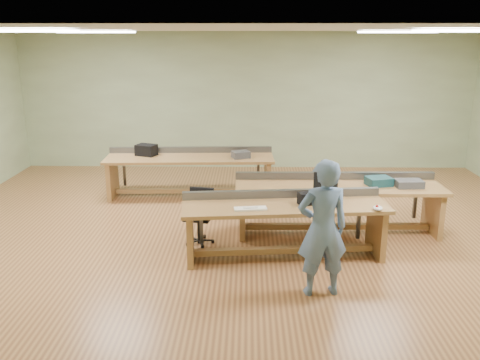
{
  "coord_description": "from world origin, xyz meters",
  "views": [
    {
      "loc": [
        0.05,
        -7.3,
        2.93
      ],
      "look_at": [
        -0.06,
        -0.6,
        1.01
      ],
      "focal_mm": 38.0,
      "sensor_mm": 36.0,
      "label": 1
    }
  ],
  "objects_px": {
    "workbench_front": "(284,218)",
    "task_chair": "(200,223)",
    "workbench_back": "(190,166)",
    "workbench_mid": "(338,197)",
    "drinks_can": "(323,183)",
    "parts_bin_teal": "(379,181)",
    "camera_bag": "(308,198)",
    "mug": "(329,182)",
    "person": "(322,228)",
    "laptop_base": "(326,201)",
    "parts_bin_grey": "(409,184)"
  },
  "relations": [
    {
      "from": "workbench_front",
      "to": "parts_bin_grey",
      "type": "height_order",
      "value": "workbench_front"
    },
    {
      "from": "person",
      "to": "parts_bin_teal",
      "type": "distance_m",
      "value": 2.24
    },
    {
      "from": "person",
      "to": "camera_bag",
      "type": "distance_m",
      "value": 1.04
    },
    {
      "from": "workbench_front",
      "to": "parts_bin_teal",
      "type": "xyz_separation_m",
      "value": [
        1.47,
        0.9,
        0.26
      ]
    },
    {
      "from": "task_chair",
      "to": "parts_bin_teal",
      "type": "relative_size",
      "value": 2.23
    },
    {
      "from": "task_chair",
      "to": "parts_bin_teal",
      "type": "bearing_deg",
      "value": 20.87
    },
    {
      "from": "workbench_back",
      "to": "laptop_base",
      "type": "relative_size",
      "value": 9.43
    },
    {
      "from": "mug",
      "to": "drinks_can",
      "type": "bearing_deg",
      "value": -150.83
    },
    {
      "from": "laptop_base",
      "to": "drinks_can",
      "type": "bearing_deg",
      "value": 84.19
    },
    {
      "from": "workbench_mid",
      "to": "mug",
      "type": "bearing_deg",
      "value": -163.22
    },
    {
      "from": "workbench_front",
      "to": "parts_bin_teal",
      "type": "height_order",
      "value": "parts_bin_teal"
    },
    {
      "from": "workbench_back",
      "to": "task_chair",
      "type": "xyz_separation_m",
      "value": [
        0.39,
        -2.26,
        -0.27
      ]
    },
    {
      "from": "parts_bin_teal",
      "to": "camera_bag",
      "type": "bearing_deg",
      "value": -142.26
    },
    {
      "from": "workbench_front",
      "to": "person",
      "type": "height_order",
      "value": "person"
    },
    {
      "from": "workbench_back",
      "to": "mug",
      "type": "height_order",
      "value": "workbench_back"
    },
    {
      "from": "person",
      "to": "parts_bin_teal",
      "type": "bearing_deg",
      "value": -129.2
    },
    {
      "from": "person",
      "to": "task_chair",
      "type": "bearing_deg",
      "value": -53.42
    },
    {
      "from": "person",
      "to": "workbench_mid",
      "type": "bearing_deg",
      "value": -114.2
    },
    {
      "from": "task_chair",
      "to": "person",
      "type": "bearing_deg",
      "value": -32.69
    },
    {
      "from": "workbench_front",
      "to": "camera_bag",
      "type": "bearing_deg",
      "value": -5.9
    },
    {
      "from": "parts_bin_grey",
      "to": "drinks_can",
      "type": "height_order",
      "value": "drinks_can"
    },
    {
      "from": "workbench_mid",
      "to": "drinks_can",
      "type": "distance_m",
      "value": 0.36
    },
    {
      "from": "drinks_can",
      "to": "workbench_back",
      "type": "bearing_deg",
      "value": 139.14
    },
    {
      "from": "person",
      "to": "task_chair",
      "type": "height_order",
      "value": "person"
    },
    {
      "from": "workbench_front",
      "to": "person",
      "type": "distance_m",
      "value": 1.13
    },
    {
      "from": "camera_bag",
      "to": "parts_bin_teal",
      "type": "xyz_separation_m",
      "value": [
        1.17,
        0.9,
        -0.02
      ]
    },
    {
      "from": "mug",
      "to": "workbench_mid",
      "type": "bearing_deg",
      "value": 17.8
    },
    {
      "from": "parts_bin_grey",
      "to": "person",
      "type": "bearing_deg",
      "value": -129.61
    },
    {
      "from": "drinks_can",
      "to": "parts_bin_grey",
      "type": "bearing_deg",
      "value": 0.61
    },
    {
      "from": "workbench_back",
      "to": "parts_bin_grey",
      "type": "xyz_separation_m",
      "value": [
        3.48,
        -1.89,
        0.24
      ]
    },
    {
      "from": "laptop_base",
      "to": "camera_bag",
      "type": "bearing_deg",
      "value": -167.15
    },
    {
      "from": "workbench_mid",
      "to": "task_chair",
      "type": "distance_m",
      "value": 2.13
    },
    {
      "from": "workbench_back",
      "to": "parts_bin_teal",
      "type": "distance_m",
      "value": 3.56
    },
    {
      "from": "workbench_front",
      "to": "laptop_base",
      "type": "xyz_separation_m",
      "value": [
        0.56,
        0.06,
        0.21
      ]
    },
    {
      "from": "camera_bag",
      "to": "task_chair",
      "type": "xyz_separation_m",
      "value": [
        -1.49,
        0.46,
        -0.54
      ]
    },
    {
      "from": "laptop_base",
      "to": "task_chair",
      "type": "height_order",
      "value": "task_chair"
    },
    {
      "from": "laptop_base",
      "to": "parts_bin_teal",
      "type": "xyz_separation_m",
      "value": [
        0.9,
        0.84,
        0.04
      ]
    },
    {
      "from": "laptop_base",
      "to": "drinks_can",
      "type": "xyz_separation_m",
      "value": [
        0.06,
        0.74,
        0.04
      ]
    },
    {
      "from": "workbench_mid",
      "to": "camera_bag",
      "type": "distance_m",
      "value": 1.1
    },
    {
      "from": "workbench_front",
      "to": "parts_bin_grey",
      "type": "xyz_separation_m",
      "value": [
        1.89,
        0.82,
        0.25
      ]
    },
    {
      "from": "workbench_front",
      "to": "task_chair",
      "type": "distance_m",
      "value": 1.3
    },
    {
      "from": "workbench_front",
      "to": "task_chair",
      "type": "bearing_deg",
      "value": 153.65
    },
    {
      "from": "person",
      "to": "mug",
      "type": "bearing_deg",
      "value": -110.1
    },
    {
      "from": "laptop_base",
      "to": "parts_bin_teal",
      "type": "relative_size",
      "value": 0.93
    },
    {
      "from": "workbench_back",
      "to": "workbench_mid",
      "type": "bearing_deg",
      "value": -38.75
    },
    {
      "from": "mug",
      "to": "drinks_can",
      "type": "relative_size",
      "value": 1.1
    },
    {
      "from": "parts_bin_teal",
      "to": "task_chair",
      "type": "bearing_deg",
      "value": -170.47
    },
    {
      "from": "laptop_base",
      "to": "drinks_can",
      "type": "distance_m",
      "value": 0.75
    },
    {
      "from": "workbench_front",
      "to": "workbench_back",
      "type": "relative_size",
      "value": 0.9
    },
    {
      "from": "workbench_back",
      "to": "person",
      "type": "distance_m",
      "value": 4.23
    }
  ]
}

